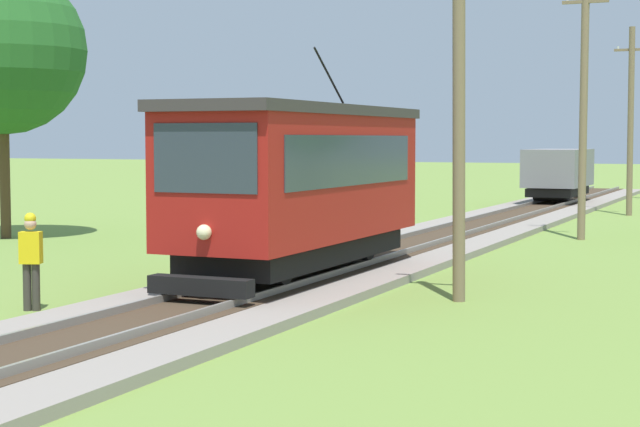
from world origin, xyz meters
name	(u,v)px	position (x,y,z in m)	size (l,w,h in m)	color
red_tram	(299,182)	(0.00, 17.01, 2.19)	(2.60, 8.54, 4.79)	maroon
freight_car	(558,172)	(0.00, 45.48, 1.56)	(2.40, 5.20, 2.31)	slate
utility_pole_near_tram	(459,110)	(3.80, 15.98, 3.65)	(1.40, 0.47, 7.11)	#7A664C
utility_pole_mid	(584,102)	(3.80, 29.55, 4.23)	(1.40, 0.32, 8.27)	#7A664C
utility_pole_far	(631,119)	(3.80, 40.57, 3.89)	(1.40, 0.42, 7.58)	#7A664C
track_worker	(31,257)	(-2.99, 11.92, 0.98)	(0.44, 0.37, 1.78)	#38332D
tree_right_near	(2,51)	(-12.77, 22.74, 5.82)	(5.20, 5.20, 8.43)	#4C3823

